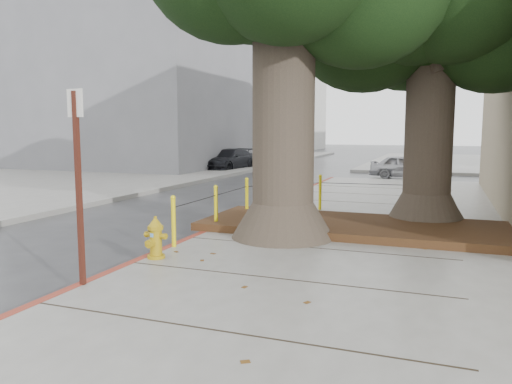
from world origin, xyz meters
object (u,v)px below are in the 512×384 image
(signpost, at_px, (78,176))
(car_dark, at_px, (229,160))
(fire_hydrant, at_px, (156,238))
(car_silver, at_px, (406,167))

(signpost, height_order, car_dark, signpost)
(fire_hydrant, height_order, signpost, signpost)
(signpost, relative_size, car_dark, 0.64)
(car_silver, bearing_deg, fire_hydrant, 171.75)
(car_dark, bearing_deg, fire_hydrant, -61.96)
(fire_hydrant, relative_size, signpost, 0.27)
(signpost, distance_m, car_dark, 21.36)
(fire_hydrant, bearing_deg, car_silver, 87.11)
(car_silver, bearing_deg, car_dark, 81.91)
(fire_hydrant, relative_size, car_dark, 0.17)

